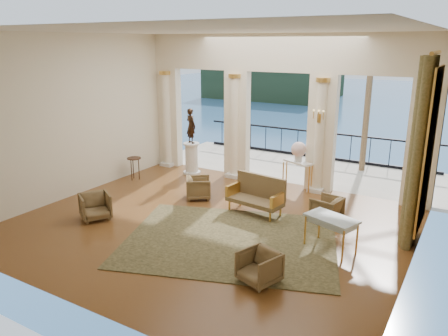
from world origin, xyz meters
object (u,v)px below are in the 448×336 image
Objects in this scene: armchair_c at (327,207)px; game_table at (331,221)px; pedestal at (192,159)px; console_table at (298,166)px; side_table at (134,161)px; settee at (257,195)px; armchair_a at (95,205)px; armchair_d at (198,187)px; armchair_b at (259,266)px; statue at (191,126)px.

armchair_c is 1.63m from game_table.
pedestal is 3.65m from console_table.
settee is at bearing -6.31° from side_table.
console_table is (-1.50, 1.86, 0.38)m from armchair_c.
game_table is at bearing -44.61° from armchair_a.
pedestal is (-3.42, 1.98, 0.03)m from settee.
armchair_a is at bearing -102.11° from console_table.
armchair_a is 0.46× the size of settee.
armchair_a is 2.89m from armchair_d.
settee is at bearing 136.44° from armchair_b.
console_table is at bearing -131.18° from armchair_c.
armchair_c is 5.37m from pedestal.
armchair_c is 0.93× the size of side_table.
game_table is 1.23× the size of console_table.
side_table is (-4.84, -1.75, -0.10)m from console_table.
statue is at bearing 33.73° from armchair_a.
pedestal is 1.08× the size of console_table.
console_table is at bearing 19.89° from side_table.
armchair_b is 0.93× the size of side_table.
pedestal is at bearing 153.96° from armchair_b.
armchair_a is 0.62× the size of statue.
armchair_c is 5.52m from statue.
game_table is at bearing -33.89° from console_table.
pedestal reaches higher than settee.
settee is 1.46× the size of pedestal.
console_table is 5.14m from side_table.
settee reaches higher than game_table.
armchair_d is 4.35m from game_table.
armchair_a is 4.08m from settee.
armchair_b is 1.00× the size of armchair_c.
console_table is at bearing 140.88° from game_table.
game_table is 1.05× the size of statue.
pedestal is 1.12m from statue.
armchair_a reaches higher than armchair_c.
armchair_b is at bearing -168.63° from armchair_d.
pedestal reaches higher than side_table.
statue is (-5.70, 3.07, 0.97)m from game_table.
side_table is at bearing 56.48° from armchair_a.
pedestal reaches higher than armchair_d.
statue is at bearing 2.97° from armchair_d.
game_table is at bearing -13.04° from side_table.
armchair_d is (1.38, 2.54, -0.02)m from armchair_a.
settee is 2.14× the size of side_table.
armchair_a is at bearing -135.38° from settee.
side_table is at bearing 169.27° from armchair_b.
console_table is at bearing -80.49° from armchair_d.
armchair_c is 0.44× the size of settee.
settee reaches higher than side_table.
pedestal is 1.90m from side_table.
settee is 2.53m from game_table.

